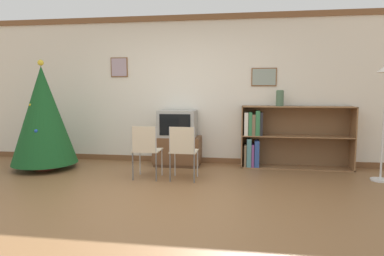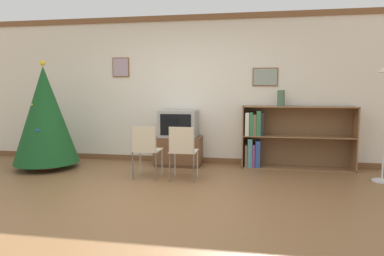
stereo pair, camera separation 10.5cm
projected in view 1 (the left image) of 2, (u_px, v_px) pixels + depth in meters
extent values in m
plane|color=brown|center=(156.00, 201.00, 4.17)|extent=(24.00, 24.00, 0.00)
cube|color=silver|center=(187.00, 90.00, 6.34)|extent=(9.07, 0.08, 2.70)
cube|color=brown|center=(187.00, 17.00, 6.14)|extent=(9.07, 0.03, 0.10)
cube|color=brown|center=(187.00, 160.00, 6.43)|extent=(9.07, 0.03, 0.10)
cube|color=brown|center=(119.00, 67.00, 6.43)|extent=(0.33, 0.02, 0.36)
cube|color=#A893A3|center=(119.00, 67.00, 6.42)|extent=(0.29, 0.01, 0.33)
cube|color=brown|center=(264.00, 77.00, 6.06)|extent=(0.44, 0.02, 0.32)
cube|color=gray|center=(264.00, 77.00, 6.04)|extent=(0.41, 0.01, 0.29)
cylinder|color=maroon|center=(46.00, 166.00, 5.91)|extent=(0.36, 0.36, 0.10)
cone|color=#195123|center=(43.00, 115.00, 5.81)|extent=(1.08, 1.08, 1.66)
sphere|color=yellow|center=(41.00, 63.00, 5.71)|extent=(0.10, 0.10, 0.10)
sphere|color=silver|center=(67.00, 140.00, 6.18)|extent=(0.06, 0.06, 0.06)
sphere|color=#1E4CB2|center=(36.00, 131.00, 5.50)|extent=(0.06, 0.06, 0.06)
sphere|color=red|center=(41.00, 84.00, 5.84)|extent=(0.05, 0.05, 0.05)
sphere|color=gold|center=(30.00, 105.00, 5.63)|extent=(0.04, 0.04, 0.04)
sphere|color=#1E4CB2|center=(31.00, 136.00, 6.07)|extent=(0.06, 0.06, 0.06)
sphere|color=#1E4CB2|center=(39.00, 131.00, 6.13)|extent=(0.06, 0.06, 0.06)
sphere|color=gold|center=(30.00, 142.00, 6.10)|extent=(0.04, 0.04, 0.04)
sphere|color=red|center=(44.00, 143.00, 6.26)|extent=(0.05, 0.05, 0.05)
cube|color=#4C311E|center=(178.00, 164.00, 6.19)|extent=(0.79, 0.48, 0.05)
cube|color=brown|center=(178.00, 150.00, 6.16)|extent=(0.82, 0.50, 0.47)
cube|color=#9E9E99|center=(178.00, 123.00, 6.11)|extent=(0.66, 0.48, 0.47)
cube|color=black|center=(175.00, 125.00, 5.86)|extent=(0.54, 0.01, 0.37)
cube|color=beige|center=(148.00, 150.00, 5.25)|extent=(0.40, 0.40, 0.02)
cube|color=beige|center=(144.00, 139.00, 5.04)|extent=(0.35, 0.01, 0.38)
cylinder|color=#B2B2B2|center=(140.00, 161.00, 5.48)|extent=(0.02, 0.02, 0.42)
cylinder|color=#B2B2B2|center=(162.00, 162.00, 5.42)|extent=(0.02, 0.02, 0.42)
cylinder|color=#B2B2B2|center=(133.00, 166.00, 5.12)|extent=(0.02, 0.02, 0.42)
cylinder|color=#B2B2B2|center=(156.00, 167.00, 5.07)|extent=(0.02, 0.02, 0.42)
cylinder|color=#B2B2B2|center=(133.00, 153.00, 5.10)|extent=(0.02, 0.02, 0.82)
cylinder|color=#B2B2B2|center=(156.00, 154.00, 5.05)|extent=(0.02, 0.02, 0.82)
cube|color=beige|center=(184.00, 151.00, 5.16)|extent=(0.40, 0.40, 0.02)
cube|color=beige|center=(182.00, 140.00, 4.95)|extent=(0.35, 0.01, 0.38)
cylinder|color=#B2B2B2|center=(175.00, 163.00, 5.39)|extent=(0.02, 0.02, 0.42)
cylinder|color=#B2B2B2|center=(197.00, 163.00, 5.34)|extent=(0.02, 0.02, 0.42)
cylinder|color=#B2B2B2|center=(170.00, 168.00, 5.04)|extent=(0.02, 0.02, 0.42)
cylinder|color=#B2B2B2|center=(194.00, 168.00, 4.99)|extent=(0.02, 0.02, 0.42)
cylinder|color=#B2B2B2|center=(170.00, 154.00, 5.02)|extent=(0.02, 0.02, 0.82)
cylinder|color=#B2B2B2|center=(194.00, 155.00, 4.96)|extent=(0.02, 0.02, 0.82)
cube|color=olive|center=(242.00, 136.00, 6.04)|extent=(0.02, 0.36, 1.08)
cube|color=olive|center=(353.00, 138.00, 5.76)|extent=(0.02, 0.36, 1.08)
cube|color=olive|center=(297.00, 107.00, 5.84)|extent=(1.88, 0.36, 0.02)
cube|color=olive|center=(295.00, 167.00, 5.96)|extent=(1.88, 0.36, 0.02)
cube|color=olive|center=(296.00, 136.00, 5.90)|extent=(1.84, 0.36, 0.02)
cube|color=brown|center=(295.00, 136.00, 6.07)|extent=(1.88, 0.01, 1.08)
cube|color=#756047|center=(245.00, 155.00, 6.02)|extent=(0.04, 0.26, 0.38)
cube|color=teal|center=(249.00, 152.00, 6.02)|extent=(0.08, 0.28, 0.49)
cube|color=#7A3D7F|center=(253.00, 155.00, 6.01)|extent=(0.04, 0.28, 0.39)
cube|color=#2D4C93|center=(257.00, 153.00, 5.98)|extent=(0.08, 0.24, 0.46)
cube|color=silver|center=(246.00, 124.00, 5.96)|extent=(0.07, 0.26, 0.40)
cube|color=#337547|center=(250.00, 124.00, 5.93)|extent=(0.06, 0.23, 0.40)
cube|color=#756047|center=(254.00, 125.00, 5.96)|extent=(0.05, 0.31, 0.37)
cube|color=#337547|center=(257.00, 123.00, 5.93)|extent=(0.07, 0.26, 0.43)
cube|color=#232328|center=(261.00, 124.00, 5.94)|extent=(0.05, 0.29, 0.40)
cylinder|color=#47664C|center=(280.00, 98.00, 5.86)|extent=(0.13, 0.13, 0.26)
torus|color=#47664C|center=(280.00, 91.00, 5.84)|extent=(0.11, 0.11, 0.02)
cylinder|color=silver|center=(380.00, 180.00, 5.12)|extent=(0.28, 0.28, 0.03)
cylinder|color=silver|center=(383.00, 127.00, 5.03)|extent=(0.03, 0.03, 1.58)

